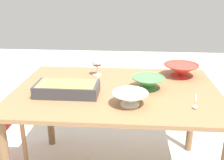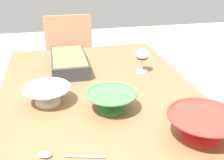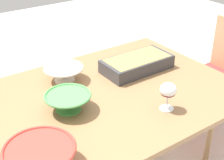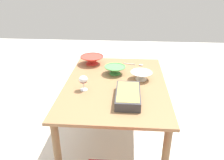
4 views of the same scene
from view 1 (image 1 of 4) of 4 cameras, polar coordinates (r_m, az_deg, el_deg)
The scene contains 7 objects.
dining_table at distance 1.80m, azimuth 0.94°, elevation -4.73°, with size 1.34×0.94×0.72m.
wine_glass at distance 2.00m, azimuth -3.24°, elevation 3.60°, with size 0.08×0.08×0.14m.
casserole_dish at distance 1.68m, azimuth -9.61°, elevation -1.75°, with size 0.39×0.20×0.08m.
mixing_bowl at distance 1.76m, azimuth 7.78°, elevation -0.45°, with size 0.21×0.21×0.08m.
small_bowl at distance 1.52m, azimuth 3.89°, elevation -3.79°, with size 0.21×0.21×0.08m.
serving_bowl at distance 2.05m, azimuth 14.60°, elevation 2.19°, with size 0.26×0.26×0.10m.
serving_spoon at distance 1.60m, azimuth 17.43°, elevation -4.95°, with size 0.07×0.21×0.01m.
Camera 1 is at (-0.10, 1.63, 1.37)m, focal length 42.58 mm.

